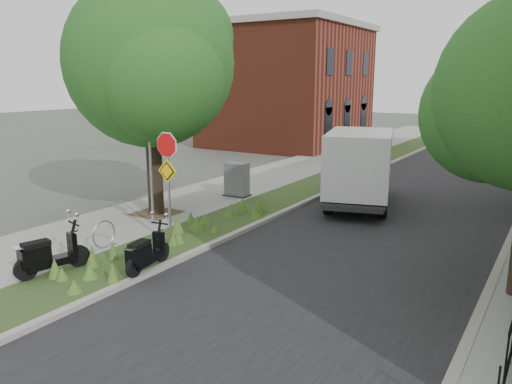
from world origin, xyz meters
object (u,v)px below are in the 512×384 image
Objects in this scene: sign_assembly at (168,165)px; box_truck at (360,164)px; scooter_near at (44,258)px; utility_cabinet at (237,180)px; scooter_far at (144,256)px.

box_truck is at bearing 69.83° from sign_assembly.
scooter_near is 1.36× the size of utility_cabinet.
utility_cabinet is at bearing 108.57° from scooter_far.
box_truck reaches higher than scooter_near.
sign_assembly is 2.50× the size of utility_cabinet.
box_truck is at bearing 78.57° from scooter_far.
box_truck reaches higher than utility_cabinet.
sign_assembly is 1.83× the size of scooter_near.
scooter_far is at bearing 38.31° from scooter_near.
scooter_near is 1.08× the size of scooter_far.
scooter_far is (0.83, -1.84, -1.83)m from sign_assembly.
scooter_near reaches higher than scooter_far.
utility_cabinet reaches higher than scooter_far.
sign_assembly is at bearing -110.17° from box_truck.
box_truck is 4.72m from utility_cabinet.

